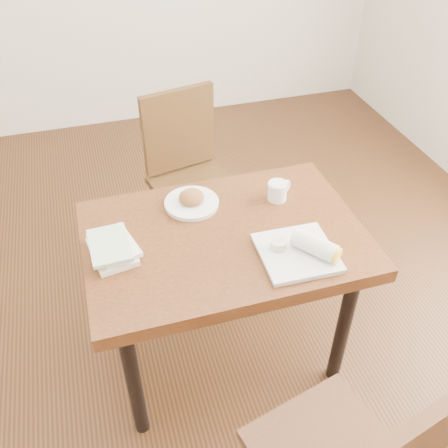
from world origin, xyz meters
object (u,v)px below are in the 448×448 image
object	(u,v)px
plate_burrito	(302,250)
book_stack	(112,248)
chair_far	(189,169)
plate_scone	(192,201)
table	(224,251)
coffee_mug	(278,190)

from	to	relation	value
plate_burrito	book_stack	xyz separation A→B (m)	(-0.67, 0.22, -0.00)
chair_far	plate_scone	distance (m)	0.63
plate_burrito	book_stack	distance (m)	0.70
plate_scone	plate_burrito	bearing A→B (deg)	-52.80
plate_scone	plate_burrito	size ratio (longest dim) A/B	0.81
chair_far	plate_burrito	xyz separation A→B (m)	(0.20, -0.99, 0.23)
plate_burrito	book_stack	size ratio (longest dim) A/B	1.16
chair_far	book_stack	size ratio (longest dim) A/B	3.90
plate_scone	book_stack	bearing A→B (deg)	-150.20
chair_far	book_stack	xyz separation A→B (m)	(-0.47, -0.78, 0.23)
table	plate_burrito	size ratio (longest dim) A/B	3.85
plate_scone	plate_burrito	world-z (taller)	plate_burrito
book_stack	plate_burrito	bearing A→B (deg)	-17.88
plate_scone	book_stack	size ratio (longest dim) A/B	0.93
book_stack	chair_far	bearing A→B (deg)	58.76
table	chair_far	distance (m)	0.80
plate_scone	coffee_mug	bearing A→B (deg)	-9.24
table	plate_scone	xyz separation A→B (m)	(-0.08, 0.21, 0.12)
coffee_mug	plate_scone	bearing A→B (deg)	170.76
coffee_mug	plate_burrito	distance (m)	0.36
chair_far	coffee_mug	bearing A→B (deg)	-69.02
coffee_mug	book_stack	size ratio (longest dim) A/B	0.47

